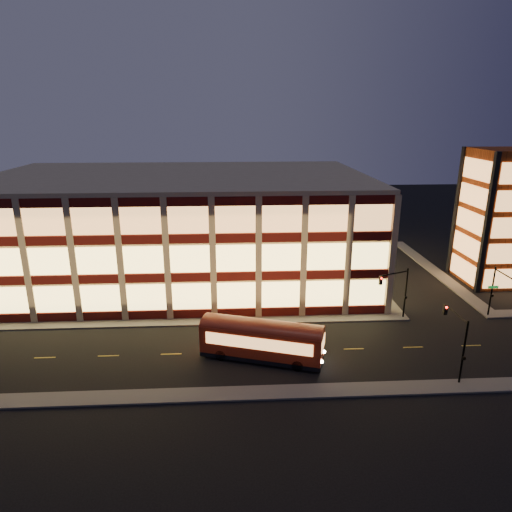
{
  "coord_description": "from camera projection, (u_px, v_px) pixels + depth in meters",
  "views": [
    {
      "loc": [
        4.02,
        -45.76,
        22.4
      ],
      "look_at": [
        7.06,
        8.0,
        5.44
      ],
      "focal_mm": 32.0,
      "sensor_mm": 36.0,
      "label": 1
    }
  ],
  "objects": [
    {
      "name": "ground",
      "position": [
        196.0,
        326.0,
        50.09
      ],
      "size": [
        200.0,
        200.0,
        0.0
      ],
      "primitive_type": "plane",
      "color": "black",
      "rests_on": "ground"
    },
    {
      "name": "sidewalk_tower_west",
      "position": [
        432.0,
        269.0,
        68.09
      ],
      "size": [
        2.0,
        30.0,
        0.15
      ],
      "primitive_type": "cube",
      "color": "#514F4C",
      "rests_on": "ground"
    },
    {
      "name": "traffic_signal_right",
      "position": [
        500.0,
        287.0,
        50.07
      ],
      "size": [
        1.2,
        4.37,
        6.0
      ],
      "color": "black",
      "rests_on": "ground"
    },
    {
      "name": "stair_tower",
      "position": [
        500.0,
        218.0,
        60.93
      ],
      "size": [
        8.6,
        8.6,
        18.0
      ],
      "color": "#8C3814",
      "rests_on": "ground"
    },
    {
      "name": "sidewalk_office_east",
      "position": [
        360.0,
        271.0,
        67.5
      ],
      "size": [
        2.0,
        30.0,
        0.15
      ],
      "primitive_type": "cube",
      "color": "#514F4C",
      "rests_on": "ground"
    },
    {
      "name": "traffic_signal_near",
      "position": [
        457.0,
        333.0,
        39.61
      ],
      "size": [
        0.32,
        4.45,
        6.0
      ],
      "color": "black",
      "rests_on": "ground"
    },
    {
      "name": "traffic_signal_far",
      "position": [
        397.0,
        286.0,
        50.28
      ],
      "size": [
        3.79,
        1.87,
        6.0
      ],
      "color": "black",
      "rests_on": "ground"
    },
    {
      "name": "sidewalk_near",
      "position": [
        185.0,
        395.0,
        37.69
      ],
      "size": [
        100.0,
        2.0,
        0.15
      ],
      "primitive_type": "cube",
      "color": "#514F4C",
      "rests_on": "ground"
    },
    {
      "name": "office_building",
      "position": [
        181.0,
        226.0,
        63.87
      ],
      "size": [
        50.45,
        30.45,
        14.5
      ],
      "color": "tan",
      "rests_on": "ground"
    },
    {
      "name": "sidewalk_office_south",
      "position": [
        170.0,
        322.0,
        50.86
      ],
      "size": [
        54.0,
        2.0,
        0.15
      ],
      "primitive_type": "cube",
      "color": "#514F4C",
      "rests_on": "ground"
    },
    {
      "name": "trolley_bus",
      "position": [
        262.0,
        338.0,
        42.87
      ],
      "size": [
        11.8,
        6.29,
        3.89
      ],
      "rotation": [
        0.0,
        0.0,
        -0.32
      ],
      "color": "#991F08",
      "rests_on": "ground"
    }
  ]
}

